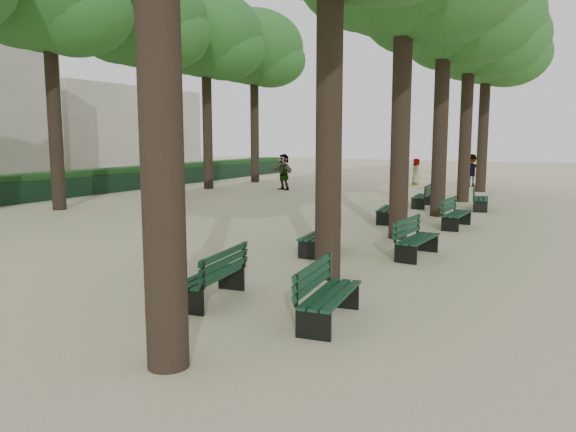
% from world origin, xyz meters
% --- Properties ---
extents(ground, '(120.00, 120.00, 0.00)m').
position_xyz_m(ground, '(0.00, 0.00, 0.00)').
color(ground, beige).
rests_on(ground, ground).
extents(tree_central_4, '(6.00, 6.00, 9.95)m').
position_xyz_m(tree_central_4, '(1.50, 18.00, 7.65)').
color(tree_central_4, '#33261C').
rests_on(tree_central_4, ground).
extents(tree_central_5, '(6.00, 6.00, 9.95)m').
position_xyz_m(tree_central_5, '(1.50, 23.00, 7.65)').
color(tree_central_5, '#33261C').
rests_on(tree_central_5, ground).
extents(tree_far_3, '(6.00, 6.00, 10.45)m').
position_xyz_m(tree_far_3, '(-12.00, 13.00, 8.14)').
color(tree_far_3, '#33261C').
rests_on(tree_far_3, ground).
extents(tree_far_4, '(6.00, 6.00, 10.45)m').
position_xyz_m(tree_far_4, '(-12.00, 18.00, 8.14)').
color(tree_far_4, '#33261C').
rests_on(tree_far_4, ground).
extents(tree_far_5, '(6.00, 6.00, 10.45)m').
position_xyz_m(tree_far_5, '(-12.00, 23.00, 8.14)').
color(tree_far_5, '#33261C').
rests_on(tree_far_5, ground).
extents(bench_left_0, '(0.79, 1.86, 0.92)m').
position_xyz_m(bench_left_0, '(0.37, 0.56, 0.27)').
color(bench_left_0, black).
rests_on(bench_left_0, ground).
extents(bench_left_1, '(0.73, 1.85, 0.92)m').
position_xyz_m(bench_left_1, '(0.37, 5.14, 0.27)').
color(bench_left_1, black).
rests_on(bench_left_1, ground).
extents(bench_left_2, '(0.81, 1.86, 0.92)m').
position_xyz_m(bench_left_2, '(0.37, 10.76, 0.27)').
color(bench_left_2, black).
rests_on(bench_left_2, ground).
extents(bench_left_3, '(0.70, 1.84, 0.92)m').
position_xyz_m(bench_left_3, '(0.37, 15.23, 0.27)').
color(bench_left_3, black).
rests_on(bench_left_3, ground).
extents(bench_right_0, '(0.75, 1.85, 0.92)m').
position_xyz_m(bench_right_0, '(2.63, 0.45, 0.27)').
color(bench_right_0, black).
rests_on(bench_right_0, ground).
extents(bench_right_1, '(0.71, 1.84, 0.92)m').
position_xyz_m(bench_right_1, '(2.63, 5.72, 0.27)').
color(bench_right_1, black).
rests_on(bench_right_1, ground).
extents(bench_right_2, '(0.67, 1.83, 0.92)m').
position_xyz_m(bench_right_2, '(2.63, 10.56, 0.27)').
color(bench_right_2, black).
rests_on(bench_right_2, ground).
extents(bench_right_3, '(0.81, 1.86, 0.92)m').
position_xyz_m(bench_right_3, '(2.63, 15.41, 0.27)').
color(bench_right_3, black).
rests_on(bench_right_3, ground).
extents(man_with_map, '(0.68, 0.70, 1.58)m').
position_xyz_m(man_with_map, '(-0.36, 0.45, 0.79)').
color(man_with_map, black).
rests_on(man_with_map, ground).
extents(pedestrian_e, '(1.76, 1.15, 1.92)m').
position_xyz_m(pedestrian_e, '(-8.03, 19.27, 0.96)').
color(pedestrian_e, '#262628').
rests_on(pedestrian_e, ground).
extents(pedestrian_b, '(1.23, 0.84, 1.84)m').
position_xyz_m(pedestrian_b, '(0.56, 25.86, 0.92)').
color(pedestrian_b, '#262628').
rests_on(pedestrian_b, ground).
extents(pedestrian_d, '(0.55, 0.82, 1.55)m').
position_xyz_m(pedestrian_d, '(-2.56, 25.67, 0.77)').
color(pedestrian_d, '#262628').
rests_on(pedestrian_d, ground).
extents(fence, '(0.08, 42.00, 0.90)m').
position_xyz_m(fence, '(-15.00, 11.00, 0.45)').
color(fence, black).
rests_on(fence, ground).
extents(hedge, '(1.20, 42.00, 1.20)m').
position_xyz_m(hedge, '(-15.70, 11.00, 0.60)').
color(hedge, '#153D16').
rests_on(hedge, ground).
extents(building_far, '(12.00, 16.00, 7.00)m').
position_xyz_m(building_far, '(-33.00, 30.00, 3.50)').
color(building_far, '#B7B2A3').
rests_on(building_far, ground).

